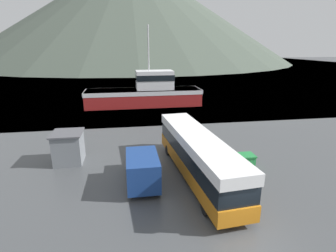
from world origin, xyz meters
TOP-DOWN VIEW (x-y plane):
  - ground_plane at (0.00, 0.00)m, footprint 400.00×400.00m
  - water_surface at (0.00, 140.18)m, footprint 240.00×240.00m
  - hill_backdrop at (-1.49, 166.20)m, footprint 190.39×190.39m
  - tour_bus at (-0.87, 6.85)m, footprint 3.52×12.99m
  - delivery_van at (-4.91, 6.50)m, footprint 2.15×5.25m
  - fishing_boat at (-2.66, 32.11)m, footprint 18.58×5.29m
  - storage_bin at (3.49, 7.76)m, footprint 1.19×1.19m
  - dock_kiosk at (-10.71, 11.04)m, footprint 2.44×2.60m

SIDE VIEW (x-z plane):
  - ground_plane at x=0.00m, z-range 0.00..0.00m
  - water_surface at x=0.00m, z-range 0.00..0.00m
  - storage_bin at x=3.49m, z-range 0.01..1.13m
  - delivery_van at x=-4.91m, z-range 0.07..2.39m
  - dock_kiosk at x=-10.71m, z-range 0.01..2.63m
  - tour_bus at x=-0.87m, z-range 0.21..3.49m
  - fishing_boat at x=-2.66m, z-range -4.16..8.32m
  - hill_backdrop at x=-1.49m, z-range 0.00..59.88m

